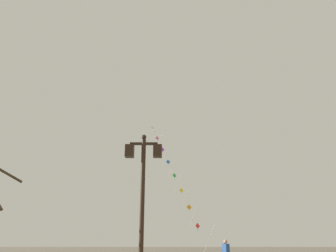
# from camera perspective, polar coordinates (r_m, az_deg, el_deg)

# --- Properties ---
(twin_lantern_lamp_post) EXTENTS (1.19, 0.28, 4.94)m
(twin_lantern_lamp_post) POSITION_cam_1_polar(r_m,az_deg,el_deg) (10.39, -4.56, -9.60)
(twin_lantern_lamp_post) COLOR black
(twin_lantern_lamp_post) RESTS_ON ground_plane
(kite_train) EXTENTS (4.47, 7.74, 11.64)m
(kite_train) POSITION_cam_1_polar(r_m,az_deg,el_deg) (25.00, 1.19, -9.09)
(kite_train) COLOR brown
(kite_train) RESTS_ON ground_plane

